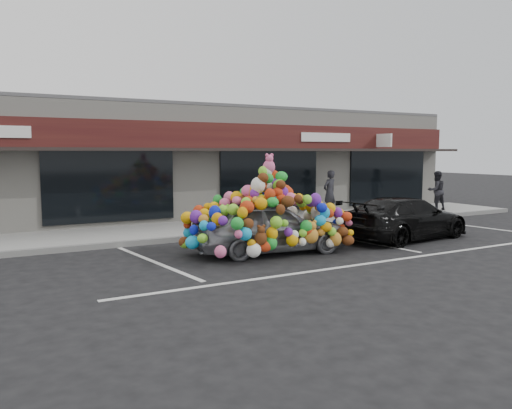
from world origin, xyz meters
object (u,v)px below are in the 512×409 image
pedestrian_b (436,191)px  pedestrian_a (330,192)px  toy_car (270,221)px  black_sedan (406,218)px

pedestrian_b → pedestrian_a: bearing=-0.3°
toy_car → pedestrian_a: bearing=-42.0°
pedestrian_a → black_sedan: bearing=64.9°
pedestrian_a → pedestrian_b: pedestrian_a is taller
pedestrian_a → toy_car: bearing=26.9°
pedestrian_a → pedestrian_b: bearing=153.8°
pedestrian_a → pedestrian_b: size_ratio=1.05×
black_sedan → pedestrian_b: bearing=-62.9°
toy_car → black_sedan: 4.52m
black_sedan → pedestrian_b: pedestrian_b is taller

